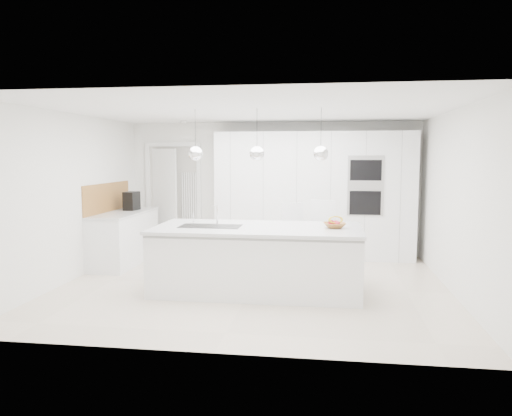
# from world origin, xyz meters

# --- Properties ---
(floor) EXTENTS (5.50, 5.50, 0.00)m
(floor) POSITION_xyz_m (0.00, 0.00, 0.00)
(floor) COLOR beige
(floor) RESTS_ON ground
(wall_back) EXTENTS (5.50, 0.00, 5.50)m
(wall_back) POSITION_xyz_m (0.00, 2.50, 1.25)
(wall_back) COLOR white
(wall_back) RESTS_ON ground
(wall_left) EXTENTS (0.00, 5.00, 5.00)m
(wall_left) POSITION_xyz_m (-2.75, 0.00, 1.25)
(wall_left) COLOR white
(wall_left) RESTS_ON ground
(ceiling) EXTENTS (5.50, 5.50, 0.00)m
(ceiling) POSITION_xyz_m (0.00, 0.00, 2.50)
(ceiling) COLOR white
(ceiling) RESTS_ON wall_back
(tall_cabinets) EXTENTS (3.60, 0.60, 2.30)m
(tall_cabinets) POSITION_xyz_m (0.80, 2.20, 1.15)
(tall_cabinets) COLOR white
(tall_cabinets) RESTS_ON floor
(oven_stack) EXTENTS (0.62, 0.04, 1.05)m
(oven_stack) POSITION_xyz_m (1.70, 1.89, 1.35)
(oven_stack) COLOR #A5A5A8
(oven_stack) RESTS_ON tall_cabinets
(doorway_frame) EXTENTS (1.11, 0.08, 2.13)m
(doorway_frame) POSITION_xyz_m (-1.95, 2.47, 1.02)
(doorway_frame) COLOR white
(doorway_frame) RESTS_ON floor
(hallway_door) EXTENTS (0.76, 0.38, 2.00)m
(hallway_door) POSITION_xyz_m (-2.20, 2.42, 1.00)
(hallway_door) COLOR white
(hallway_door) RESTS_ON floor
(radiator) EXTENTS (0.32, 0.04, 1.40)m
(radiator) POSITION_xyz_m (-1.63, 2.46, 0.85)
(radiator) COLOR white
(radiator) RESTS_ON floor
(left_base_cabinets) EXTENTS (0.60, 1.80, 0.86)m
(left_base_cabinets) POSITION_xyz_m (-2.45, 1.20, 0.43)
(left_base_cabinets) COLOR white
(left_base_cabinets) RESTS_ON floor
(left_worktop) EXTENTS (0.62, 1.82, 0.04)m
(left_worktop) POSITION_xyz_m (-2.45, 1.20, 0.88)
(left_worktop) COLOR silver
(left_worktop) RESTS_ON left_base_cabinets
(oak_backsplash) EXTENTS (0.02, 1.80, 0.50)m
(oak_backsplash) POSITION_xyz_m (-2.74, 1.20, 1.15)
(oak_backsplash) COLOR #AB763E
(oak_backsplash) RESTS_ON wall_left
(island_base) EXTENTS (2.80, 1.20, 0.86)m
(island_base) POSITION_xyz_m (0.10, -0.30, 0.43)
(island_base) COLOR white
(island_base) RESTS_ON floor
(island_worktop) EXTENTS (2.84, 1.40, 0.04)m
(island_worktop) POSITION_xyz_m (0.10, -0.25, 0.88)
(island_worktop) COLOR silver
(island_worktop) RESTS_ON island_base
(island_sink) EXTENTS (0.84, 0.44, 0.18)m
(island_sink) POSITION_xyz_m (-0.55, -0.30, 0.82)
(island_sink) COLOR #3F3F42
(island_sink) RESTS_ON island_worktop
(island_tap) EXTENTS (0.02, 0.02, 0.30)m
(island_tap) POSITION_xyz_m (-0.50, -0.10, 1.05)
(island_tap) COLOR white
(island_tap) RESTS_ON island_worktop
(pendant_left) EXTENTS (0.20, 0.20, 0.20)m
(pendant_left) POSITION_xyz_m (-0.75, -0.30, 1.90)
(pendant_left) COLOR white
(pendant_left) RESTS_ON ceiling
(pendant_mid) EXTENTS (0.20, 0.20, 0.20)m
(pendant_mid) POSITION_xyz_m (0.10, -0.30, 1.90)
(pendant_mid) COLOR white
(pendant_mid) RESTS_ON ceiling
(pendant_right) EXTENTS (0.20, 0.20, 0.20)m
(pendant_right) POSITION_xyz_m (0.95, -0.30, 1.90)
(pendant_right) COLOR white
(pendant_right) RESTS_ON ceiling
(fruit_bowl) EXTENTS (0.36, 0.36, 0.07)m
(fruit_bowl) POSITION_xyz_m (1.15, -0.22, 0.94)
(fruit_bowl) COLOR #AB763E
(fruit_bowl) RESTS_ON island_worktop
(espresso_machine) EXTENTS (0.23, 0.33, 0.33)m
(espresso_machine) POSITION_xyz_m (-2.43, 1.52, 1.07)
(espresso_machine) COLOR black
(espresso_machine) RESTS_ON left_worktop
(bar_stool_left) EXTENTS (0.51, 0.61, 1.13)m
(bar_stool_left) POSITION_xyz_m (0.50, 0.64, 0.56)
(bar_stool_left) COLOR white
(bar_stool_left) RESTS_ON floor
(bar_stool_right) EXTENTS (0.42, 0.56, 1.19)m
(bar_stool_right) POSITION_xyz_m (0.99, 0.53, 0.59)
(bar_stool_right) COLOR white
(bar_stool_right) RESTS_ON floor
(apple_a) EXTENTS (0.08, 0.08, 0.08)m
(apple_a) POSITION_xyz_m (1.17, -0.24, 0.97)
(apple_a) COLOR red
(apple_a) RESTS_ON fruit_bowl
(apple_b) EXTENTS (0.07, 0.07, 0.07)m
(apple_b) POSITION_xyz_m (1.19, -0.27, 0.97)
(apple_b) COLOR red
(apple_b) RESTS_ON fruit_bowl
(apple_c) EXTENTS (0.08, 0.08, 0.08)m
(apple_c) POSITION_xyz_m (1.10, -0.23, 0.97)
(apple_c) COLOR red
(apple_c) RESTS_ON fruit_bowl
(apple_extra_3) EXTENTS (0.07, 0.07, 0.07)m
(apple_extra_3) POSITION_xyz_m (1.14, -0.20, 0.97)
(apple_extra_3) COLOR red
(apple_extra_3) RESTS_ON fruit_bowl
(banana_bunch) EXTENTS (0.23, 0.17, 0.21)m
(banana_bunch) POSITION_xyz_m (1.16, -0.25, 1.01)
(banana_bunch) COLOR yellow
(banana_bunch) RESTS_ON fruit_bowl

